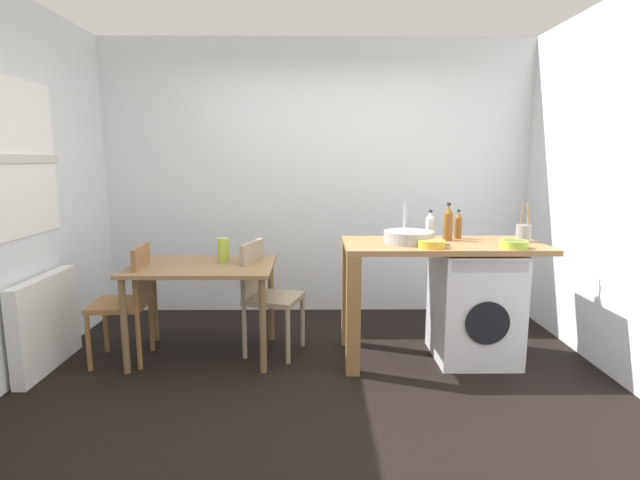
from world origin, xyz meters
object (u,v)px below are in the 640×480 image
chair_person_seat (129,297)px  utensil_crock (523,233)px  washing_machine (474,305)px  bottle_squat_brown (448,223)px  chair_opposite (265,291)px  bottle_clear_small (458,225)px  mixing_bowl (431,243)px  vase (223,250)px  colander (514,244)px  dining_table (203,276)px  bottle_tall_green (430,226)px

chair_person_seat → utensil_crock: size_ratio=3.00×
washing_machine → bottle_squat_brown: (-0.20, 0.11, 0.62)m
chair_person_seat → bottle_squat_brown: bottle_squat_brown is taller
chair_opposite → bottle_clear_small: (1.54, 0.06, 0.52)m
bottle_clear_small → chair_person_seat: bearing=-175.0°
mixing_bowl → vase: size_ratio=1.03×
colander → bottle_squat_brown: bearing=139.5°
bottle_clear_small → colander: size_ratio=1.16×
chair_person_seat → bottle_clear_small: 2.63m
dining_table → chair_person_seat: 0.57m
chair_opposite → washing_machine: size_ratio=1.05×
chair_opposite → chair_person_seat: bearing=-64.4°
colander → washing_machine: bearing=130.7°
mixing_bowl → chair_person_seat: bearing=175.6°
chair_person_seat → chair_opposite: same height
colander → utensil_crock: bearing=56.3°
utensil_crock → vase: bearing=177.1°
colander → chair_opposite: bearing=168.8°
bottle_squat_brown → bottle_tall_green: bearing=147.9°
colander → bottle_tall_green: bearing=141.4°
bottle_clear_small → mixing_bowl: bottle_clear_small is taller
bottle_clear_small → mixing_bowl: 0.51m
bottle_tall_green → mixing_bowl: bearing=-101.3°
dining_table → washing_machine: 2.13m
dining_table → washing_machine: washing_machine is taller
bottle_squat_brown → utensil_crock: 0.57m
mixing_bowl → bottle_tall_green: bearing=78.7°
bottle_squat_brown → bottle_clear_small: bottle_squat_brown is taller
washing_machine → bottle_tall_green: (-0.32, 0.19, 0.59)m
bottle_tall_green → mixing_bowl: bottle_tall_green is taller
dining_table → bottle_tall_green: bottle_tall_green is taller
bottle_squat_brown → washing_machine: bearing=-29.4°
bottle_tall_green → bottle_clear_small: 0.23m
mixing_bowl → dining_table: bearing=171.1°
colander → bottle_clear_small: bearing=124.0°
dining_table → colander: colander is taller
dining_table → chair_person_seat: (-0.55, -0.09, -0.14)m
dining_table → colander: 2.34m
bottle_tall_green → washing_machine: bearing=-30.5°
washing_machine → utensil_crock: (0.37, 0.05, 0.56)m
mixing_bowl → colander: 0.59m
dining_table → bottle_clear_small: 2.06m
bottle_tall_green → mixing_bowl: 0.40m
chair_person_seat → vase: vase is taller
dining_table → chair_person_seat: chair_person_seat is taller
washing_machine → dining_table: bearing=178.1°
chair_opposite → vase: (-0.33, 0.03, 0.33)m
washing_machine → chair_opposite: bearing=175.0°
dining_table → vase: vase is taller
dining_table → vase: size_ratio=5.83×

